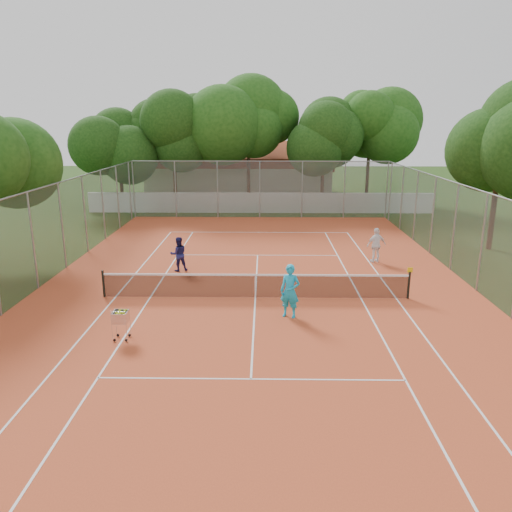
{
  "coord_description": "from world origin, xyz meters",
  "views": [
    {
      "loc": [
        0.34,
        -18.39,
        6.67
      ],
      "look_at": [
        0.0,
        1.5,
        1.3
      ],
      "focal_mm": 35.0,
      "sensor_mm": 36.0,
      "label": 1
    }
  ],
  "objects_px": {
    "player_far_left": "(179,254)",
    "ball_hopper": "(121,324)",
    "clubhouse": "(240,171)",
    "player_far_right": "(376,245)",
    "tennis_net": "(255,286)",
    "player_near": "(290,291)"
  },
  "relations": [
    {
      "from": "player_near",
      "to": "ball_hopper",
      "type": "distance_m",
      "value": 5.76
    },
    {
      "from": "player_near",
      "to": "player_far_left",
      "type": "relative_size",
      "value": 1.19
    },
    {
      "from": "player_far_left",
      "to": "ball_hopper",
      "type": "distance_m",
      "value": 7.54
    },
    {
      "from": "tennis_net",
      "to": "player_near",
      "type": "xyz_separation_m",
      "value": [
        1.24,
        -1.94,
        0.46
      ]
    },
    {
      "from": "clubhouse",
      "to": "ball_hopper",
      "type": "bearing_deg",
      "value": -93.72
    },
    {
      "from": "player_far_left",
      "to": "ball_hopper",
      "type": "xyz_separation_m",
      "value": [
        -0.56,
        -7.51,
        -0.28
      ]
    },
    {
      "from": "clubhouse",
      "to": "player_far_right",
      "type": "bearing_deg",
      "value": -71.88
    },
    {
      "from": "tennis_net",
      "to": "clubhouse",
      "type": "height_order",
      "value": "clubhouse"
    },
    {
      "from": "tennis_net",
      "to": "player_near",
      "type": "bearing_deg",
      "value": -57.37
    },
    {
      "from": "clubhouse",
      "to": "ball_hopper",
      "type": "height_order",
      "value": "clubhouse"
    },
    {
      "from": "player_far_left",
      "to": "player_far_right",
      "type": "relative_size",
      "value": 0.93
    },
    {
      "from": "player_far_left",
      "to": "ball_hopper",
      "type": "height_order",
      "value": "player_far_left"
    },
    {
      "from": "tennis_net",
      "to": "clubhouse",
      "type": "xyz_separation_m",
      "value": [
        -2.0,
        29.0,
        1.69
      ]
    },
    {
      "from": "tennis_net",
      "to": "clubhouse",
      "type": "relative_size",
      "value": 0.72
    },
    {
      "from": "tennis_net",
      "to": "player_near",
      "type": "distance_m",
      "value": 2.35
    },
    {
      "from": "player_far_left",
      "to": "player_far_right",
      "type": "bearing_deg",
      "value": 170.14
    },
    {
      "from": "clubhouse",
      "to": "ball_hopper",
      "type": "distance_m",
      "value": 33.05
    },
    {
      "from": "clubhouse",
      "to": "tennis_net",
      "type": "bearing_deg",
      "value": -86.05
    },
    {
      "from": "tennis_net",
      "to": "clubhouse",
      "type": "bearing_deg",
      "value": 93.95
    },
    {
      "from": "player_far_right",
      "to": "ball_hopper",
      "type": "xyz_separation_m",
      "value": [
        -9.93,
        -9.15,
        -0.34
      ]
    },
    {
      "from": "ball_hopper",
      "to": "player_far_right",
      "type": "bearing_deg",
      "value": 40.87
    },
    {
      "from": "player_near",
      "to": "player_far_left",
      "type": "height_order",
      "value": "player_near"
    }
  ]
}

